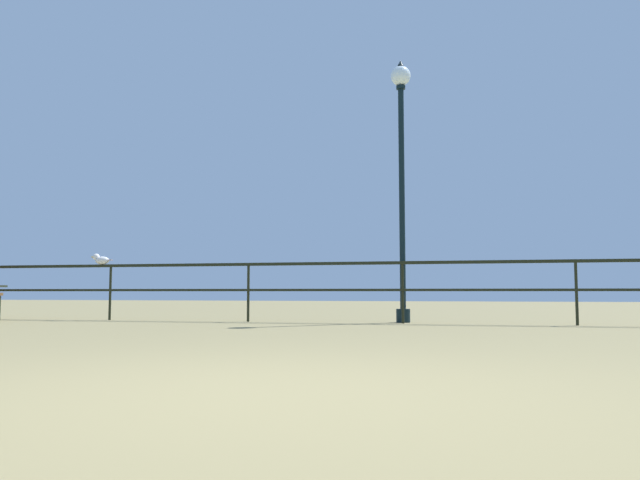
{
  "coord_description": "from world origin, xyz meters",
  "views": [
    {
      "loc": [
        1.0,
        -2.96,
        0.5
      ],
      "look_at": [
        -1.23,
        6.55,
        1.31
      ],
      "focal_mm": 35.27,
      "sensor_mm": 36.0,
      "label": 1
    }
  ],
  "objects": [
    {
      "name": "lamppost_center",
      "position": [
        -0.02,
        7.34,
        2.77
      ],
      "size": [
        0.33,
        0.33,
        4.38
      ],
      "color": "black",
      "rests_on": "ground_plane"
    },
    {
      "name": "ground_plane",
      "position": [
        0.0,
        0.0,
        0.0
      ],
      "size": [
        60.0,
        60.0,
        0.0
      ],
      "primitive_type": "plane",
      "color": "olive"
    },
    {
      "name": "seagull_on_rail",
      "position": [
        -5.37,
        7.05,
        1.07
      ],
      "size": [
        0.41,
        0.17,
        0.2
      ],
      "color": "silver",
      "rests_on": "pier_railing"
    },
    {
      "name": "pier_railing",
      "position": [
        -0.0,
        7.05,
        0.74
      ],
      "size": [
        20.72,
        0.05,
        0.98
      ],
      "color": "black",
      "rests_on": "ground_plane"
    }
  ]
}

